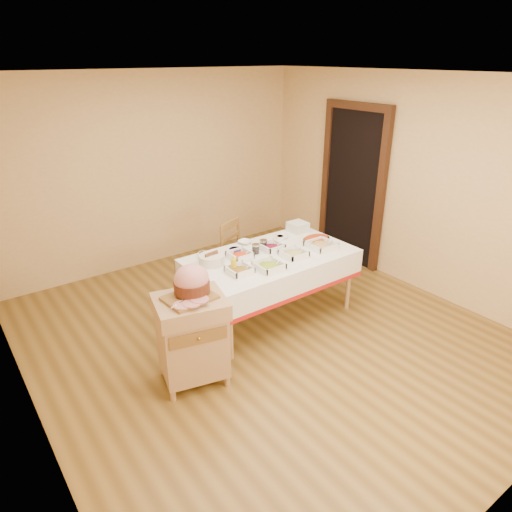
# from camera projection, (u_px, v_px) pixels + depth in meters

# --- Properties ---
(room_shell) EXTENTS (5.00, 5.00, 5.00)m
(room_shell) POSITION_uv_depth(u_px,v_px,m) (267.00, 221.00, 4.36)
(room_shell) COLOR brown
(room_shell) RESTS_ON ground
(doorway) EXTENTS (0.09, 1.10, 2.20)m
(doorway) POSITION_uv_depth(u_px,v_px,m) (353.00, 184.00, 6.30)
(doorway) COLOR black
(doorway) RESTS_ON ground
(dining_table) EXTENTS (1.82, 1.02, 0.76)m
(dining_table) POSITION_uv_depth(u_px,v_px,m) (271.00, 268.00, 5.03)
(dining_table) COLOR tan
(dining_table) RESTS_ON ground
(butcher_cart) EXTENTS (0.70, 0.63, 0.85)m
(butcher_cart) POSITION_uv_depth(u_px,v_px,m) (192.00, 335.00, 4.03)
(butcher_cart) COLOR tan
(butcher_cart) RESTS_ON ground
(dining_chair) EXTENTS (0.54, 0.53, 0.93)m
(dining_chair) POSITION_uv_depth(u_px,v_px,m) (240.00, 258.00, 5.57)
(dining_chair) COLOR brown
(dining_chair) RESTS_ON ground
(ham_on_board) EXTENTS (0.44, 0.42, 0.29)m
(ham_on_board) POSITION_uv_depth(u_px,v_px,m) (191.00, 283.00, 3.88)
(ham_on_board) COLOR brown
(ham_on_board) RESTS_ON butcher_cart
(serving_dish_a) EXTENTS (0.24, 0.23, 0.10)m
(serving_dish_a) POSITION_uv_depth(u_px,v_px,m) (240.00, 270.00, 4.53)
(serving_dish_a) COLOR white
(serving_dish_a) RESTS_ON dining_table
(serving_dish_b) EXTENTS (0.26, 0.26, 0.11)m
(serving_dish_b) POSITION_uv_depth(u_px,v_px,m) (269.00, 266.00, 4.62)
(serving_dish_b) COLOR white
(serving_dish_b) RESTS_ON dining_table
(serving_dish_c) EXTENTS (0.25, 0.25, 0.10)m
(serving_dish_c) POSITION_uv_depth(u_px,v_px,m) (294.00, 254.00, 4.91)
(serving_dish_c) COLOR white
(serving_dish_c) RESTS_ON dining_table
(serving_dish_d) EXTENTS (0.29, 0.29, 0.11)m
(serving_dish_d) POSITION_uv_depth(u_px,v_px,m) (321.00, 245.00, 5.12)
(serving_dish_d) COLOR white
(serving_dish_d) RESTS_ON dining_table
(serving_dish_e) EXTENTS (0.24, 0.23, 0.11)m
(serving_dish_e) POSITION_uv_depth(u_px,v_px,m) (240.00, 255.00, 4.86)
(serving_dish_e) COLOR white
(serving_dish_e) RESTS_ON dining_table
(serving_dish_f) EXTENTS (0.24, 0.23, 0.11)m
(serving_dish_f) POSITION_uv_depth(u_px,v_px,m) (272.00, 247.00, 5.07)
(serving_dish_f) COLOR white
(serving_dish_f) RESTS_ON dining_table
(small_bowl_left) EXTENTS (0.12, 0.12, 0.05)m
(small_bowl_left) POSITION_uv_depth(u_px,v_px,m) (204.00, 255.00, 4.89)
(small_bowl_left) COLOR white
(small_bowl_left) RESTS_ON dining_table
(small_bowl_mid) EXTENTS (0.13, 0.13, 0.06)m
(small_bowl_mid) POSITION_uv_depth(u_px,v_px,m) (235.00, 251.00, 4.99)
(small_bowl_mid) COLOR navy
(small_bowl_mid) RESTS_ON dining_table
(small_bowl_right) EXTENTS (0.10, 0.10, 0.05)m
(small_bowl_right) POSITION_uv_depth(u_px,v_px,m) (280.00, 238.00, 5.34)
(small_bowl_right) COLOR white
(small_bowl_right) RESTS_ON dining_table
(bowl_white_imported) EXTENTS (0.19, 0.19, 0.04)m
(bowl_white_imported) POSITION_uv_depth(u_px,v_px,m) (245.00, 242.00, 5.25)
(bowl_white_imported) COLOR white
(bowl_white_imported) RESTS_ON dining_table
(bowl_small_imported) EXTENTS (0.16, 0.16, 0.04)m
(bowl_small_imported) POSITION_uv_depth(u_px,v_px,m) (282.00, 236.00, 5.40)
(bowl_small_imported) COLOR white
(bowl_small_imported) RESTS_ON dining_table
(preserve_jar_left) EXTENTS (0.08, 0.08, 0.11)m
(preserve_jar_left) POSITION_uv_depth(u_px,v_px,m) (256.00, 249.00, 4.98)
(preserve_jar_left) COLOR silver
(preserve_jar_left) RESTS_ON dining_table
(preserve_jar_right) EXTENTS (0.09, 0.09, 0.11)m
(preserve_jar_right) POSITION_uv_depth(u_px,v_px,m) (263.00, 245.00, 5.09)
(preserve_jar_right) COLOR silver
(preserve_jar_right) RESTS_ON dining_table
(mustard_bottle) EXTENTS (0.06, 0.06, 0.18)m
(mustard_bottle) POSITION_uv_depth(u_px,v_px,m) (234.00, 264.00, 4.54)
(mustard_bottle) COLOR yellow
(mustard_bottle) RESTS_ON dining_table
(bread_basket) EXTENTS (0.27, 0.27, 0.12)m
(bread_basket) POSITION_uv_depth(u_px,v_px,m) (212.00, 259.00, 4.73)
(bread_basket) COLOR silver
(bread_basket) RESTS_ON dining_table
(plate_stack) EXTENTS (0.21, 0.21, 0.12)m
(plate_stack) POSITION_uv_depth(u_px,v_px,m) (298.00, 227.00, 5.59)
(plate_stack) COLOR white
(plate_stack) RESTS_ON dining_table
(brass_platter) EXTENTS (0.35, 0.25, 0.05)m
(brass_platter) POSITION_uv_depth(u_px,v_px,m) (316.00, 239.00, 5.32)
(brass_platter) COLOR gold
(brass_platter) RESTS_ON dining_table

